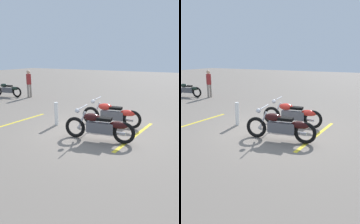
# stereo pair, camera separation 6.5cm
# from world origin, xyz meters

# --- Properties ---
(ground_plane) EXTENTS (60.00, 60.00, 0.00)m
(ground_plane) POSITION_xyz_m (0.00, 0.00, 0.00)
(ground_plane) COLOR slate
(motorcycle_bright_foreground) EXTENTS (2.23, 0.64, 1.04)m
(motorcycle_bright_foreground) POSITION_xyz_m (-0.35, -0.76, 0.46)
(motorcycle_bright_foreground) COLOR black
(motorcycle_bright_foreground) RESTS_ON ground
(motorcycle_dark_foreground) EXTENTS (2.22, 0.67, 1.04)m
(motorcycle_dark_foreground) POSITION_xyz_m (-0.59, 0.74, 0.46)
(motorcycle_dark_foreground) COLOR black
(motorcycle_dark_foreground) RESTS_ON ground
(motorcycle_row_far_left) EXTENTS (2.16, 0.43, 0.81)m
(motorcycle_row_far_left) POSITION_xyz_m (7.90, -3.40, 0.44)
(motorcycle_row_far_left) COLOR black
(motorcycle_row_far_left) RESTS_ON ground
(bystander_near_row) EXTENTS (0.26, 0.29, 1.67)m
(bystander_near_row) POSITION_xyz_m (6.52, -3.85, 0.93)
(bystander_near_row) COLOR gray
(bystander_near_row) RESTS_ON ground
(bollard_post) EXTENTS (0.14, 0.14, 0.87)m
(bollard_post) POSITION_xyz_m (1.56, 0.06, 0.43)
(bollard_post) COLOR white
(bollard_post) RESTS_ON ground
(parking_stripe_near) EXTENTS (0.37, 3.20, 0.01)m
(parking_stripe_near) POSITION_xyz_m (-1.41, -0.21, 0.00)
(parking_stripe_near) COLOR yellow
(parking_stripe_near) RESTS_ON ground
(parking_stripe_mid) EXTENTS (0.37, 3.20, 0.01)m
(parking_stripe_mid) POSITION_xyz_m (3.19, 0.62, 0.00)
(parking_stripe_mid) COLOR yellow
(parking_stripe_mid) RESTS_ON ground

